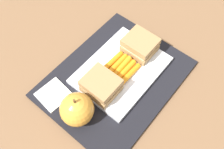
# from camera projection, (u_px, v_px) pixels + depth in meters

# --- Properties ---
(ground_plane) EXTENTS (2.40, 2.40, 0.00)m
(ground_plane) POSITION_uv_depth(u_px,v_px,m) (115.00, 80.00, 0.65)
(ground_plane) COLOR brown
(lunchbag_mat) EXTENTS (0.36, 0.28, 0.01)m
(lunchbag_mat) POSITION_uv_depth(u_px,v_px,m) (115.00, 79.00, 0.64)
(lunchbag_mat) COLOR black
(lunchbag_mat) RESTS_ON ground_plane
(food_tray) EXTENTS (0.23, 0.17, 0.01)m
(food_tray) POSITION_uv_depth(u_px,v_px,m) (121.00, 70.00, 0.64)
(food_tray) COLOR white
(food_tray) RESTS_ON lunchbag_mat
(sandwich_half_left) EXTENTS (0.07, 0.08, 0.04)m
(sandwich_half_left) POSITION_uv_depth(u_px,v_px,m) (140.00, 45.00, 0.65)
(sandwich_half_left) COLOR #9E7A4C
(sandwich_half_left) RESTS_ON food_tray
(sandwich_half_right) EXTENTS (0.07, 0.08, 0.04)m
(sandwich_half_right) POSITION_uv_depth(u_px,v_px,m) (101.00, 85.00, 0.59)
(sandwich_half_right) COLOR #9E7A4C
(sandwich_half_right) RESTS_ON food_tray
(carrot_sticks_bundle) EXTENTS (0.08, 0.07, 0.02)m
(carrot_sticks_bundle) POSITION_uv_depth(u_px,v_px,m) (121.00, 68.00, 0.63)
(carrot_sticks_bundle) COLOR orange
(carrot_sticks_bundle) RESTS_ON food_tray
(apple) EXTENTS (0.08, 0.08, 0.09)m
(apple) POSITION_uv_depth(u_px,v_px,m) (77.00, 109.00, 0.55)
(apple) COLOR gold
(apple) RESTS_ON lunchbag_mat
(paper_napkin) EXTENTS (0.08, 0.08, 0.00)m
(paper_napkin) POSITION_uv_depth(u_px,v_px,m) (53.00, 94.00, 0.61)
(paper_napkin) COLOR white
(paper_napkin) RESTS_ON lunchbag_mat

